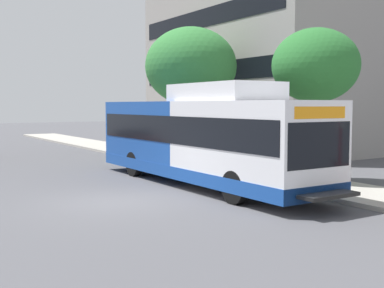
% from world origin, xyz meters
% --- Properties ---
extents(ground_plane, '(120.00, 120.00, 0.00)m').
position_xyz_m(ground_plane, '(0.00, 8.00, 0.00)').
color(ground_plane, '#4C4C51').
extents(sidewalk_curb, '(3.00, 56.00, 0.14)m').
position_xyz_m(sidewalk_curb, '(7.00, 6.00, 0.07)').
color(sidewalk_curb, '#A8A399').
rests_on(sidewalk_curb, ground).
extents(transit_bus, '(2.58, 12.25, 3.65)m').
position_xyz_m(transit_bus, '(3.97, 1.32, 1.70)').
color(transit_bus, white).
rests_on(transit_bus, ground).
extents(street_tree_near_stop, '(3.22, 3.22, 5.61)m').
position_xyz_m(street_tree_near_stop, '(7.76, -0.59, 4.36)').
color(street_tree_near_stop, '#4C3823').
rests_on(street_tree_near_stop, sidewalk_curb).
extents(street_tree_mid_block, '(4.76, 4.76, 6.81)m').
position_xyz_m(street_tree_mid_block, '(7.89, 8.19, 4.91)').
color(street_tree_mid_block, '#4C3823').
rests_on(street_tree_mid_block, sidewalk_curb).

